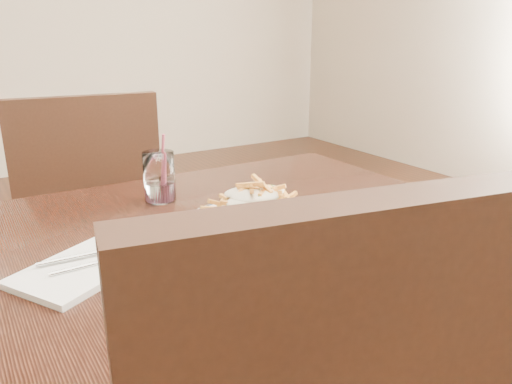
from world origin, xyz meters
TOP-DOWN VIEW (x-y plane):
  - table at (0.00, 0.00)m, footprint 1.20×0.80m
  - chair_far at (-0.05, 0.77)m, footprint 0.48×0.48m
  - fries_plate at (0.11, -0.04)m, footprint 0.31×0.27m
  - loaded_fries at (0.11, -0.04)m, footprint 0.25×0.23m
  - napkin at (-0.24, -0.06)m, footprint 0.27×0.24m
  - cutlery at (-0.24, -0.06)m, footprint 0.18×0.06m
  - water_glass at (-0.00, 0.21)m, footprint 0.07×0.07m

SIDE VIEW (x-z plane):
  - chair_far at x=-0.05m, z-range 0.06..1.01m
  - table at x=0.00m, z-range 0.30..1.05m
  - napkin at x=-0.24m, z-range 0.75..0.76m
  - fries_plate at x=0.11m, z-range 0.75..0.77m
  - cutlery at x=-0.24m, z-range 0.76..0.77m
  - water_glass at x=0.00m, z-range 0.72..0.88m
  - loaded_fries at x=0.11m, z-range 0.77..0.84m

